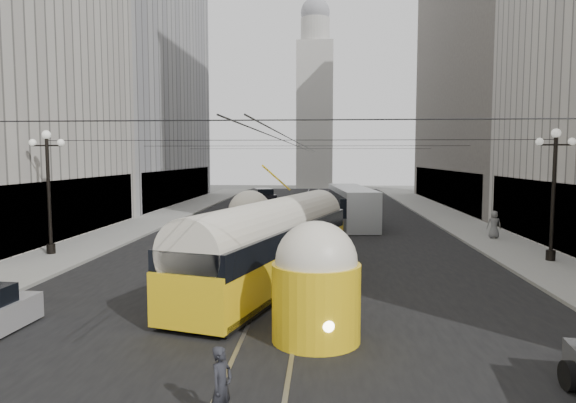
# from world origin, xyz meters

# --- Properties ---
(road) EXTENTS (20.00, 85.00, 0.02)m
(road) POSITION_xyz_m (0.00, 32.50, 0.00)
(road) COLOR black
(road) RESTS_ON ground
(sidewalk_left) EXTENTS (4.00, 72.00, 0.15)m
(sidewalk_left) POSITION_xyz_m (-12.00, 36.00, 0.07)
(sidewalk_left) COLOR gray
(sidewalk_left) RESTS_ON ground
(sidewalk_right) EXTENTS (4.00, 72.00, 0.15)m
(sidewalk_right) POSITION_xyz_m (12.00, 36.00, 0.07)
(sidewalk_right) COLOR gray
(sidewalk_right) RESTS_ON ground
(rail_left) EXTENTS (0.12, 85.00, 0.04)m
(rail_left) POSITION_xyz_m (-0.75, 32.50, 0.00)
(rail_left) COLOR gray
(rail_left) RESTS_ON ground
(rail_right) EXTENTS (0.12, 85.00, 0.04)m
(rail_right) POSITION_xyz_m (0.75, 32.50, 0.00)
(rail_right) COLOR gray
(rail_right) RESTS_ON ground
(building_left_far) EXTENTS (12.60, 28.60, 28.60)m
(building_left_far) POSITION_xyz_m (-19.99, 48.00, 14.31)
(building_left_far) COLOR #999999
(building_left_far) RESTS_ON ground
(building_right_far) EXTENTS (12.60, 32.60, 32.60)m
(building_right_far) POSITION_xyz_m (20.00, 48.00, 16.31)
(building_right_far) COLOR #514C47
(building_right_far) RESTS_ON ground
(distant_tower) EXTENTS (6.00, 6.00, 31.36)m
(distant_tower) POSITION_xyz_m (0.00, 80.00, 14.97)
(distant_tower) COLOR #B2AFA8
(distant_tower) RESTS_ON ground
(lamppost_left_mid) EXTENTS (1.86, 0.44, 6.37)m
(lamppost_left_mid) POSITION_xyz_m (-12.60, 18.00, 3.74)
(lamppost_left_mid) COLOR black
(lamppost_left_mid) RESTS_ON sidewalk_left
(lamppost_right_mid) EXTENTS (1.86, 0.44, 6.37)m
(lamppost_right_mid) POSITION_xyz_m (12.60, 18.00, 3.74)
(lamppost_right_mid) COLOR black
(lamppost_right_mid) RESTS_ON sidewalk_right
(catenary) EXTENTS (25.00, 72.00, 0.23)m
(catenary) POSITION_xyz_m (0.12, 31.49, 5.88)
(catenary) COLOR black
(catenary) RESTS_ON ground
(streetcar) EXTENTS (6.21, 15.25, 3.46)m
(streetcar) POSITION_xyz_m (-0.50, 13.03, 1.69)
(streetcar) COLOR yellow
(streetcar) RESTS_ON ground
(city_bus) EXTENTS (3.40, 11.39, 2.85)m
(city_bus) POSITION_xyz_m (3.70, 31.68, 1.56)
(city_bus) COLOR #A5A9AB
(city_bus) RESTS_ON ground
(sedan_white_far) EXTENTS (2.51, 4.54, 1.36)m
(sedan_white_far) POSITION_xyz_m (1.99, 43.16, 0.61)
(sedan_white_far) COLOR silver
(sedan_white_far) RESTS_ON ground
(sedan_dark_far) EXTENTS (3.50, 5.35, 1.57)m
(sedan_dark_far) POSITION_xyz_m (-5.29, 50.47, 0.71)
(sedan_dark_far) COLOR black
(sedan_dark_far) RESTS_ON ground
(pedestrian_crossing_a) EXTENTS (0.56, 0.66, 1.54)m
(pedestrian_crossing_a) POSITION_xyz_m (-0.40, 2.02, 0.77)
(pedestrian_crossing_a) COLOR #222228
(pedestrian_crossing_a) RESTS_ON ground
(pedestrian_sidewalk_right) EXTENTS (0.89, 0.61, 1.71)m
(pedestrian_sidewalk_right) POSITION_xyz_m (12.08, 24.77, 1.01)
(pedestrian_sidewalk_right) COLOR slate
(pedestrian_sidewalk_right) RESTS_ON sidewalk_right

